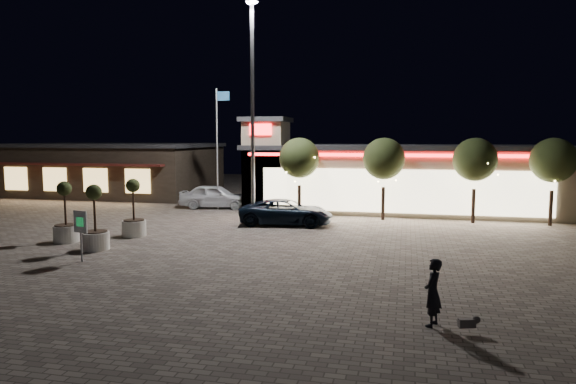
% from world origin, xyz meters
% --- Properties ---
extents(ground, '(90.00, 90.00, 0.00)m').
position_xyz_m(ground, '(0.00, 0.00, 0.00)').
color(ground, '#73675D').
rests_on(ground, ground).
extents(retail_building, '(20.40, 8.40, 6.10)m').
position_xyz_m(retail_building, '(9.51, 15.82, 2.21)').
color(retail_building, gray).
rests_on(retail_building, ground).
extents(restaurant_building, '(16.40, 11.00, 4.30)m').
position_xyz_m(restaurant_building, '(-14.00, 19.97, 2.16)').
color(restaurant_building, '#382D23').
rests_on(restaurant_building, ground).
extents(floodlight_pole, '(0.60, 0.40, 12.38)m').
position_xyz_m(floodlight_pole, '(2.00, 8.00, 7.02)').
color(floodlight_pole, gray).
rests_on(floodlight_pole, ground).
extents(flagpole, '(0.95, 0.10, 8.00)m').
position_xyz_m(flagpole, '(-1.90, 13.00, 4.74)').
color(flagpole, white).
rests_on(flagpole, ground).
extents(string_tree_a, '(2.42, 2.42, 4.79)m').
position_xyz_m(string_tree_a, '(4.00, 11.00, 3.56)').
color(string_tree_a, '#332319').
rests_on(string_tree_a, ground).
extents(string_tree_b, '(2.42, 2.42, 4.79)m').
position_xyz_m(string_tree_b, '(9.00, 11.00, 3.56)').
color(string_tree_b, '#332319').
rests_on(string_tree_b, ground).
extents(string_tree_c, '(2.42, 2.42, 4.79)m').
position_xyz_m(string_tree_c, '(14.00, 11.00, 3.56)').
color(string_tree_c, '#332319').
rests_on(string_tree_c, ground).
extents(string_tree_d, '(2.42, 2.42, 4.79)m').
position_xyz_m(string_tree_d, '(18.00, 11.00, 3.56)').
color(string_tree_d, '#332319').
rests_on(string_tree_d, ground).
extents(pickup_truck, '(5.31, 2.85, 1.42)m').
position_xyz_m(pickup_truck, '(3.89, 8.02, 0.71)').
color(pickup_truck, black).
rests_on(pickup_truck, ground).
extents(white_sedan, '(5.01, 2.63, 1.63)m').
position_xyz_m(white_sedan, '(-2.41, 13.51, 0.81)').
color(white_sedan, silver).
rests_on(white_sedan, ground).
extents(pedestrian, '(0.62, 0.74, 1.75)m').
position_xyz_m(pedestrian, '(11.03, -6.00, 0.87)').
color(pedestrian, black).
rests_on(pedestrian, ground).
extents(dog, '(0.54, 0.30, 0.29)m').
position_xyz_m(dog, '(11.92, -6.32, 0.29)').
color(dog, '#59514C').
rests_on(dog, ground).
extents(planter_left, '(1.14, 1.14, 2.81)m').
position_xyz_m(planter_left, '(-4.90, 1.16, 0.87)').
color(planter_left, silver).
rests_on(planter_left, ground).
extents(planter_mid, '(1.14, 1.14, 2.81)m').
position_xyz_m(planter_mid, '(-2.61, 0.00, 0.87)').
color(planter_mid, silver).
rests_on(planter_mid, ground).
extents(planter_right, '(1.15, 1.15, 2.82)m').
position_xyz_m(planter_right, '(-2.59, 3.15, 0.87)').
color(planter_right, silver).
rests_on(planter_right, ground).
extents(valet_sign, '(0.65, 0.20, 1.99)m').
position_xyz_m(valet_sign, '(-1.89, -2.01, 1.39)').
color(valet_sign, gray).
rests_on(valet_sign, ground).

